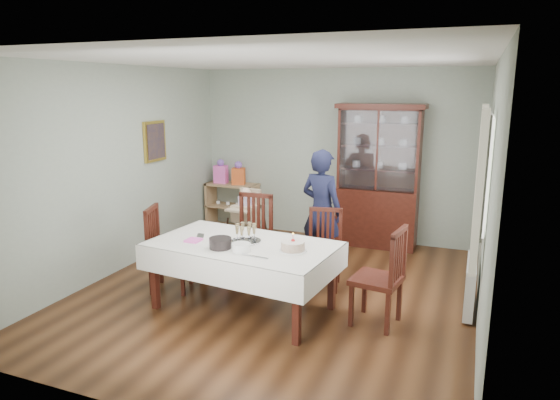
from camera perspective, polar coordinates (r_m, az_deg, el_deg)
The scene contains 25 objects.
floor at distance 6.12m, azimuth -0.36°, elevation -10.42°, with size 5.00×5.00×0.00m, color #593319.
room_shell at distance 6.16m, azimuth 1.48°, elevation 6.19°, with size 5.00×5.00×5.00m.
dining_table at distance 5.56m, azimuth -4.23°, elevation -8.63°, with size 2.11×1.35×0.76m.
china_cabinet at distance 7.70m, azimuth 11.19°, elevation 2.91°, with size 1.30×0.48×2.18m.
sideboard at distance 8.67m, azimuth -5.45°, elevation -0.70°, with size 0.90×0.38×0.80m.
picture_frame at distance 7.45m, azimuth -14.12°, elevation 6.53°, with size 0.04×0.48×0.58m, color gold.
window at distance 5.58m, azimuth 22.53°, elevation 2.92°, with size 0.04×1.02×1.22m, color white.
curtain_left at distance 4.99m, azimuth 21.79°, elevation 0.74°, with size 0.07×0.30×1.55m, color silver.
curtain_right at distance 6.21m, azimuth 21.86°, elevation 2.95°, with size 0.07×0.30×1.55m, color silver.
radiator at distance 5.91m, azimuth 20.90°, elevation -9.05°, with size 0.10×0.80×0.55m, color white.
chair_far_left at distance 6.48m, azimuth -3.36°, elevation -6.10°, with size 0.50×0.50×1.07m.
chair_far_right at distance 6.21m, azimuth 4.97°, elevation -7.32°, with size 0.50×0.50×0.95m.
chair_end_left at distance 6.24m, azimuth -12.52°, elevation -7.28°, with size 0.58×0.58×1.03m.
chair_end_right at distance 5.34m, azimuth 11.12°, elevation -10.66°, with size 0.53×0.53×1.05m.
woman at distance 6.60m, azimuth 4.78°, elevation -1.24°, with size 0.60×0.39×1.64m, color black.
high_chair at distance 7.21m, azimuth -3.87°, elevation -3.45°, with size 0.51×0.51×1.02m.
champagne_tray at distance 5.46m, azimuth -3.92°, elevation -4.18°, with size 0.33×0.33×0.20m.
birthday_cake at distance 5.15m, azimuth 1.49°, elevation -5.31°, with size 0.29×0.29×0.20m.
plate_stack_dark at distance 5.28m, azimuth -6.84°, elevation -4.91°, with size 0.23×0.23×0.11m, color black.
plate_stack_white at distance 5.17m, azimuth -4.46°, elevation -5.41°, with size 0.19×0.19×0.08m, color white.
napkin_stack at distance 5.57m, azimuth -9.87°, elevation -4.56°, with size 0.16×0.16×0.02m, color #FF5DCB.
cutlery at distance 5.76m, azimuth -9.37°, elevation -3.99°, with size 0.11×0.16×0.01m, color silver, non-canonical shape.
cake_knife at distance 5.00m, azimuth -2.87°, elevation -6.46°, with size 0.30×0.03×0.01m, color silver.
gift_bag_pink at distance 8.63m, azimuth -6.78°, elevation 3.15°, with size 0.23×0.16×0.41m.
gift_bag_orange at distance 8.47m, azimuth -4.77°, elevation 2.98°, with size 0.24×0.20×0.39m.
Camera 1 is at (2.11, -5.22, 2.41)m, focal length 32.00 mm.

